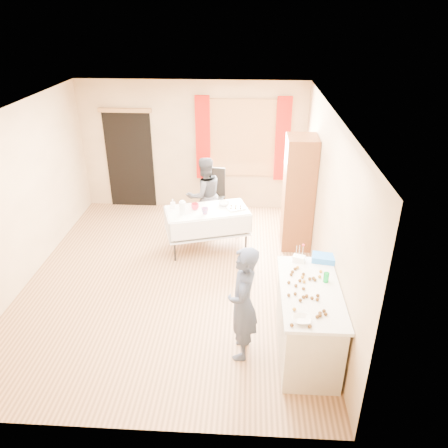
# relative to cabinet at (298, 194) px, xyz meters

# --- Properties ---
(floor) EXTENTS (4.50, 5.50, 0.02)m
(floor) POSITION_rel_cabinet_xyz_m (-1.99, -1.20, -1.00)
(floor) COLOR #9E7047
(floor) RESTS_ON ground
(ceiling) EXTENTS (4.50, 5.50, 0.02)m
(ceiling) POSITION_rel_cabinet_xyz_m (-1.99, -1.20, 1.62)
(ceiling) COLOR white
(ceiling) RESTS_ON floor
(wall_back) EXTENTS (4.50, 0.02, 2.60)m
(wall_back) POSITION_rel_cabinet_xyz_m (-1.99, 1.56, 0.31)
(wall_back) COLOR tan
(wall_back) RESTS_ON floor
(wall_front) EXTENTS (4.50, 0.02, 2.60)m
(wall_front) POSITION_rel_cabinet_xyz_m (-1.99, -3.96, 0.31)
(wall_front) COLOR tan
(wall_front) RESTS_ON floor
(wall_left) EXTENTS (0.02, 5.50, 2.60)m
(wall_left) POSITION_rel_cabinet_xyz_m (-4.25, -1.20, 0.31)
(wall_left) COLOR tan
(wall_left) RESTS_ON floor
(wall_right) EXTENTS (0.02, 5.50, 2.60)m
(wall_right) POSITION_rel_cabinet_xyz_m (0.27, -1.20, 0.31)
(wall_right) COLOR tan
(wall_right) RESTS_ON floor
(window_frame) EXTENTS (1.32, 0.06, 1.52)m
(window_frame) POSITION_rel_cabinet_xyz_m (-0.99, 1.52, 0.51)
(window_frame) COLOR olive
(window_frame) RESTS_ON wall_back
(window_pane) EXTENTS (1.20, 0.02, 1.40)m
(window_pane) POSITION_rel_cabinet_xyz_m (-0.99, 1.50, 0.51)
(window_pane) COLOR white
(window_pane) RESTS_ON wall_back
(curtain_left) EXTENTS (0.28, 0.06, 1.65)m
(curtain_left) POSITION_rel_cabinet_xyz_m (-1.77, 1.47, 0.51)
(curtain_left) COLOR #B00D04
(curtain_left) RESTS_ON wall_back
(curtain_right) EXTENTS (0.28, 0.06, 1.65)m
(curtain_right) POSITION_rel_cabinet_xyz_m (-0.21, 1.47, 0.51)
(curtain_right) COLOR #B00D04
(curtain_right) RESTS_ON wall_back
(doorway) EXTENTS (0.95, 0.04, 2.00)m
(doorway) POSITION_rel_cabinet_xyz_m (-3.29, 1.53, 0.01)
(doorway) COLOR black
(doorway) RESTS_ON floor
(door_lintel) EXTENTS (1.05, 0.06, 0.08)m
(door_lintel) POSITION_rel_cabinet_xyz_m (-3.29, 1.50, 1.03)
(door_lintel) COLOR olive
(door_lintel) RESTS_ON wall_back
(cabinet) EXTENTS (0.50, 0.60, 1.97)m
(cabinet) POSITION_rel_cabinet_xyz_m (0.00, 0.00, 0.00)
(cabinet) COLOR brown
(cabinet) RESTS_ON floor
(counter) EXTENTS (0.70, 1.48, 0.91)m
(counter) POSITION_rel_cabinet_xyz_m (-0.10, -2.69, -0.53)
(counter) COLOR #B9AF96
(counter) RESTS_ON floor
(party_table) EXTENTS (1.55, 1.10, 0.75)m
(party_table) POSITION_rel_cabinet_xyz_m (-1.54, -0.23, -0.54)
(party_table) COLOR black
(party_table) RESTS_ON floor
(chair) EXTENTS (0.48, 0.48, 1.06)m
(chair) POSITION_rel_cabinet_xyz_m (-1.54, 0.85, -0.67)
(chair) COLOR black
(chair) RESTS_ON floor
(girl) EXTENTS (0.59, 0.43, 1.48)m
(girl) POSITION_rel_cabinet_xyz_m (-0.88, -2.78, -0.25)
(girl) COLOR #262E45
(girl) RESTS_ON floor
(woman) EXTENTS (1.17, 1.15, 1.44)m
(woman) POSITION_rel_cabinet_xyz_m (-1.66, 0.44, -0.26)
(woman) COLOR black
(woman) RESTS_ON floor
(soda_can) EXTENTS (0.08, 0.08, 0.12)m
(soda_can) POSITION_rel_cabinet_xyz_m (0.09, -2.52, -0.01)
(soda_can) COLOR #06912D
(soda_can) RESTS_ON counter
(mixing_bowl) EXTENTS (0.20, 0.20, 0.05)m
(mixing_bowl) POSITION_rel_cabinet_xyz_m (-0.27, -3.27, -0.05)
(mixing_bowl) COLOR white
(mixing_bowl) RESTS_ON counter
(foam_block) EXTENTS (0.17, 0.14, 0.08)m
(foam_block) POSITION_rel_cabinet_xyz_m (-0.18, -2.08, -0.04)
(foam_block) COLOR white
(foam_block) RESTS_ON counter
(blue_basket) EXTENTS (0.33, 0.25, 0.08)m
(blue_basket) POSITION_rel_cabinet_xyz_m (0.14, -2.04, -0.04)
(blue_basket) COLOR blue
(blue_basket) RESTS_ON counter
(pitcher) EXTENTS (0.15, 0.15, 0.22)m
(pitcher) POSITION_rel_cabinet_xyz_m (-1.93, -0.44, -0.13)
(pitcher) COLOR silver
(pitcher) RESTS_ON party_table
(cup_red) EXTENTS (0.17, 0.17, 0.10)m
(cup_red) POSITION_rel_cabinet_xyz_m (-1.75, -0.23, -0.18)
(cup_red) COLOR red
(cup_red) RESTS_ON party_table
(cup_rainbow) EXTENTS (0.12, 0.12, 0.11)m
(cup_rainbow) POSITION_rel_cabinet_xyz_m (-1.56, -0.40, -0.18)
(cup_rainbow) COLOR red
(cup_rainbow) RESTS_ON party_table
(small_bowl) EXTENTS (0.30, 0.30, 0.06)m
(small_bowl) POSITION_rel_cabinet_xyz_m (-1.27, -0.03, -0.21)
(small_bowl) COLOR white
(small_bowl) RESTS_ON party_table
(pastry_tray) EXTENTS (0.34, 0.31, 0.02)m
(pastry_tray) POSITION_rel_cabinet_xyz_m (-1.06, -0.18, -0.23)
(pastry_tray) COLOR white
(pastry_tray) RESTS_ON party_table
(bottle) EXTENTS (0.07, 0.08, 0.16)m
(bottle) POSITION_rel_cabinet_xyz_m (-2.13, -0.21, -0.15)
(bottle) COLOR white
(bottle) RESTS_ON party_table
(cake_balls) EXTENTS (0.50, 1.15, 0.04)m
(cake_balls) POSITION_rel_cabinet_xyz_m (-0.16, -2.76, -0.05)
(cake_balls) COLOR #3F2314
(cake_balls) RESTS_ON counter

